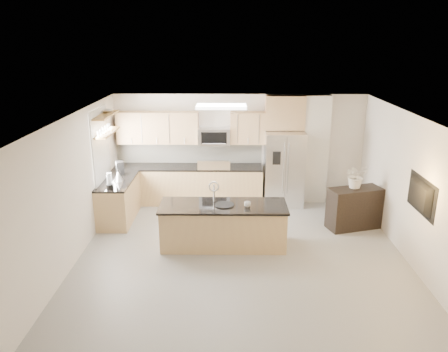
{
  "coord_description": "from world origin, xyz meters",
  "views": [
    {
      "loc": [
        -0.22,
        -7.1,
        3.89
      ],
      "look_at": [
        -0.34,
        1.3,
        1.2
      ],
      "focal_mm": 35.0,
      "sensor_mm": 36.0,
      "label": 1
    }
  ],
  "objects_px": {
    "blender": "(110,182)",
    "coffee_maker": "(120,168)",
    "range": "(214,184)",
    "kettle": "(118,176)",
    "platter": "(224,205)",
    "television": "(417,196)",
    "refrigerator": "(284,168)",
    "island": "(223,225)",
    "flower_vase": "(357,170)",
    "cup": "(247,204)",
    "microwave": "(214,136)",
    "bowl": "(108,111)",
    "credenza": "(354,208)"
  },
  "relations": [
    {
      "from": "island",
      "to": "kettle",
      "type": "bearing_deg",
      "value": 152.47
    },
    {
      "from": "coffee_maker",
      "to": "television",
      "type": "xyz_separation_m",
      "value": [
        5.61,
        -2.43,
        0.28
      ]
    },
    {
      "from": "kettle",
      "to": "flower_vase",
      "type": "bearing_deg",
      "value": -2.88
    },
    {
      "from": "flower_vase",
      "to": "credenza",
      "type": "bearing_deg",
      "value": -86.99
    },
    {
      "from": "blender",
      "to": "bowl",
      "type": "height_order",
      "value": "bowl"
    },
    {
      "from": "bowl",
      "to": "flower_vase",
      "type": "height_order",
      "value": "bowl"
    },
    {
      "from": "blender",
      "to": "platter",
      "type": "bearing_deg",
      "value": -16.43
    },
    {
      "from": "range",
      "to": "credenza",
      "type": "distance_m",
      "value": 3.33
    },
    {
      "from": "flower_vase",
      "to": "television",
      "type": "bearing_deg",
      "value": -73.6
    },
    {
      "from": "platter",
      "to": "kettle",
      "type": "xyz_separation_m",
      "value": [
        -2.3,
        1.2,
        0.18
      ]
    },
    {
      "from": "television",
      "to": "blender",
      "type": "bearing_deg",
      "value": 75.1
    },
    {
      "from": "kettle",
      "to": "bowl",
      "type": "bearing_deg",
      "value": 120.18
    },
    {
      "from": "platter",
      "to": "television",
      "type": "distance_m",
      "value": 3.37
    },
    {
      "from": "kettle",
      "to": "television",
      "type": "xyz_separation_m",
      "value": [
        5.54,
        -1.99,
        0.32
      ]
    },
    {
      "from": "microwave",
      "to": "television",
      "type": "relative_size",
      "value": 0.71
    },
    {
      "from": "refrigerator",
      "to": "flower_vase",
      "type": "height_order",
      "value": "refrigerator"
    },
    {
      "from": "island",
      "to": "flower_vase",
      "type": "relative_size",
      "value": 3.15
    },
    {
      "from": "range",
      "to": "microwave",
      "type": "height_order",
      "value": "microwave"
    },
    {
      "from": "range",
      "to": "cup",
      "type": "distance_m",
      "value": 2.53
    },
    {
      "from": "blender",
      "to": "coffee_maker",
      "type": "distance_m",
      "value": 0.95
    },
    {
      "from": "platter",
      "to": "television",
      "type": "xyz_separation_m",
      "value": [
        3.24,
        -0.79,
        0.5
      ]
    },
    {
      "from": "microwave",
      "to": "refrigerator",
      "type": "distance_m",
      "value": 1.82
    },
    {
      "from": "microwave",
      "to": "platter",
      "type": "distance_m",
      "value": 2.59
    },
    {
      "from": "microwave",
      "to": "flower_vase",
      "type": "distance_m",
      "value": 3.38
    },
    {
      "from": "island",
      "to": "kettle",
      "type": "distance_m",
      "value": 2.64
    },
    {
      "from": "blender",
      "to": "bowl",
      "type": "xyz_separation_m",
      "value": [
        -0.18,
        0.89,
        1.31
      ]
    },
    {
      "from": "refrigerator",
      "to": "kettle",
      "type": "relative_size",
      "value": 6.99
    },
    {
      "from": "range",
      "to": "coffee_maker",
      "type": "xyz_separation_m",
      "value": [
        -2.09,
        -0.69,
        0.59
      ]
    },
    {
      "from": "credenza",
      "to": "refrigerator",
      "type": "bearing_deg",
      "value": 116.75
    },
    {
      "from": "microwave",
      "to": "blender",
      "type": "relative_size",
      "value": 2.27
    },
    {
      "from": "kettle",
      "to": "flower_vase",
      "type": "xyz_separation_m",
      "value": [
        5.02,
        -0.25,
        0.23
      ]
    },
    {
      "from": "range",
      "to": "microwave",
      "type": "bearing_deg",
      "value": 90.0
    },
    {
      "from": "microwave",
      "to": "island",
      "type": "bearing_deg",
      "value": -84.05
    },
    {
      "from": "island",
      "to": "cup",
      "type": "distance_m",
      "value": 0.66
    },
    {
      "from": "refrigerator",
      "to": "blender",
      "type": "distance_m",
      "value": 4.06
    },
    {
      "from": "cup",
      "to": "refrigerator",
      "type": "bearing_deg",
      "value": 67.92
    },
    {
      "from": "refrigerator",
      "to": "credenza",
      "type": "height_order",
      "value": "refrigerator"
    },
    {
      "from": "television",
      "to": "refrigerator",
      "type": "bearing_deg",
      "value": 31.04
    },
    {
      "from": "bowl",
      "to": "television",
      "type": "height_order",
      "value": "bowl"
    },
    {
      "from": "range",
      "to": "kettle",
      "type": "bearing_deg",
      "value": -150.83
    },
    {
      "from": "kettle",
      "to": "island",
      "type": "bearing_deg",
      "value": -27.31
    },
    {
      "from": "microwave",
      "to": "flower_vase",
      "type": "xyz_separation_m",
      "value": [
        3.0,
        -1.51,
        -0.36
      ]
    },
    {
      "from": "island",
      "to": "television",
      "type": "height_order",
      "value": "television"
    },
    {
      "from": "credenza",
      "to": "coffee_maker",
      "type": "relative_size",
      "value": 3.61
    },
    {
      "from": "television",
      "to": "coffee_maker",
      "type": "bearing_deg",
      "value": 66.53
    },
    {
      "from": "blender",
      "to": "kettle",
      "type": "distance_m",
      "value": 0.51
    },
    {
      "from": "cup",
      "to": "flower_vase",
      "type": "bearing_deg",
      "value": 23.73
    },
    {
      "from": "credenza",
      "to": "television",
      "type": "relative_size",
      "value": 1.02
    },
    {
      "from": "bowl",
      "to": "television",
      "type": "xyz_separation_m",
      "value": [
        5.76,
        -2.38,
        -1.03
      ]
    },
    {
      "from": "bowl",
      "to": "blender",
      "type": "bearing_deg",
      "value": -78.89
    }
  ]
}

